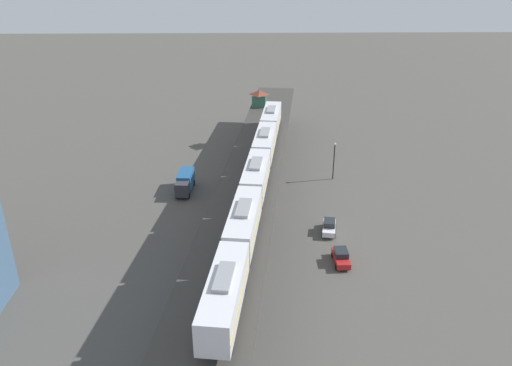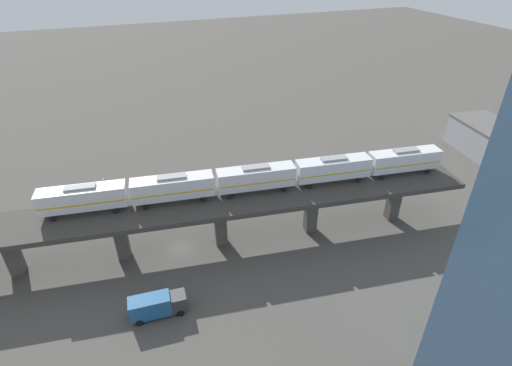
{
  "view_description": "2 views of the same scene",
  "coord_description": "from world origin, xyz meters",
  "px_view_note": "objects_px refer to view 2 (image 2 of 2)",
  "views": [
    {
      "loc": [
        1.68,
        72.32,
        36.75
      ],
      "look_at": [
        0.25,
        12.63,
        9.58
      ],
      "focal_mm": 35.0,
      "sensor_mm": 36.0,
      "label": 1
    },
    {
      "loc": [
        49.45,
        -5.73,
        42.03
      ],
      "look_at": [
        0.25,
        12.63,
        9.58
      ],
      "focal_mm": 28.0,
      "sensor_mm": 36.0,
      "label": 2
    }
  ],
  "objects_px": {
    "street_car_white": "(219,198)",
    "delivery_truck": "(157,305)",
    "street_car_red": "(258,189)",
    "street_lamp": "(106,193)",
    "warehouse_building": "(508,151)",
    "subway_train": "(256,177)"
  },
  "relations": [
    {
      "from": "delivery_truck",
      "to": "street_lamp",
      "type": "distance_m",
      "value": 26.63
    },
    {
      "from": "street_car_red",
      "to": "street_car_white",
      "type": "xyz_separation_m",
      "value": [
        0.29,
        -8.0,
        0.0
      ]
    },
    {
      "from": "delivery_truck",
      "to": "street_lamp",
      "type": "relative_size",
      "value": 1.06
    },
    {
      "from": "street_car_red",
      "to": "street_lamp",
      "type": "relative_size",
      "value": 0.64
    },
    {
      "from": "subway_train",
      "to": "street_car_red",
      "type": "xyz_separation_m",
      "value": [
        -11.03,
        4.59,
        -9.68
      ]
    },
    {
      "from": "street_car_white",
      "to": "subway_train",
      "type": "bearing_deg",
      "value": 17.61
    },
    {
      "from": "street_car_red",
      "to": "street_car_white",
      "type": "height_order",
      "value": "same"
    },
    {
      "from": "delivery_truck",
      "to": "warehouse_building",
      "type": "height_order",
      "value": "warehouse_building"
    },
    {
      "from": "street_car_white",
      "to": "warehouse_building",
      "type": "bearing_deg",
      "value": 82.58
    },
    {
      "from": "street_car_red",
      "to": "street_lamp",
      "type": "bearing_deg",
      "value": -97.18
    },
    {
      "from": "street_car_white",
      "to": "street_lamp",
      "type": "bearing_deg",
      "value": -100.98
    },
    {
      "from": "delivery_truck",
      "to": "warehouse_building",
      "type": "relative_size",
      "value": 0.25
    },
    {
      "from": "street_car_red",
      "to": "street_car_white",
      "type": "relative_size",
      "value": 0.95
    },
    {
      "from": "street_car_white",
      "to": "street_lamp",
      "type": "relative_size",
      "value": 0.67
    },
    {
      "from": "street_car_white",
      "to": "street_car_red",
      "type": "bearing_deg",
      "value": 92.1
    },
    {
      "from": "street_car_white",
      "to": "delivery_truck",
      "type": "distance_m",
      "value": 26.74
    },
    {
      "from": "subway_train",
      "to": "street_car_white",
      "type": "distance_m",
      "value": 14.86
    },
    {
      "from": "delivery_truck",
      "to": "warehouse_building",
      "type": "distance_m",
      "value": 77.37
    },
    {
      "from": "street_car_white",
      "to": "warehouse_building",
      "type": "height_order",
      "value": "warehouse_building"
    },
    {
      "from": "street_car_white",
      "to": "delivery_truck",
      "type": "bearing_deg",
      "value": -32.95
    },
    {
      "from": "subway_train",
      "to": "street_lamp",
      "type": "distance_m",
      "value": 27.52
    },
    {
      "from": "subway_train",
      "to": "street_lamp",
      "type": "height_order",
      "value": "subway_train"
    }
  ]
}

